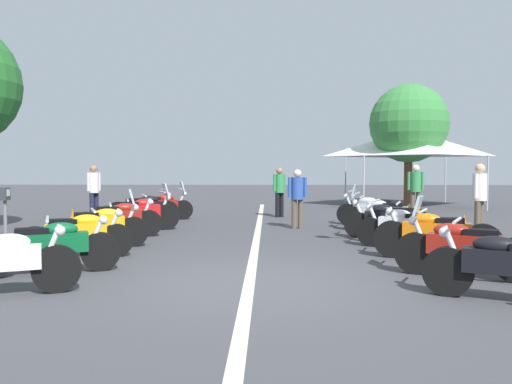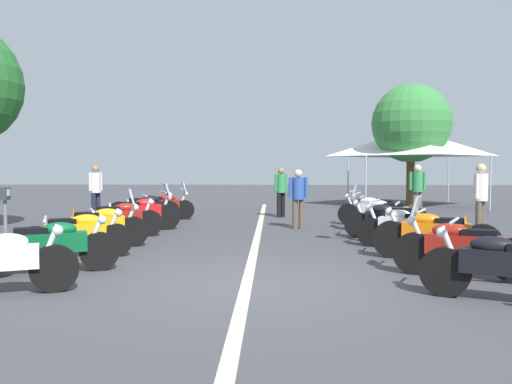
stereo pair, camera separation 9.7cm
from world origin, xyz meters
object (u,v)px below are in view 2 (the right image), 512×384
Objects in this scene: motorcycle_left_row_4 at (119,218)px; bystander_2 at (481,194)px; bystander_3 at (281,188)px; motorcycle_left_row_7 at (162,205)px; motorcycle_right_row_6 at (374,210)px; bystander_4 at (298,194)px; parking_meter at (5,210)px; event_tent at (412,143)px; motorcycle_left_row_5 at (139,212)px; motorcycle_right_row_3 at (406,227)px; motorcycle_right_row_2 at (435,234)px; motorcycle_right_row_4 at (389,220)px; motorcycle_left_row_6 at (145,208)px; bystander_0 at (417,187)px; motorcycle_left_row_3 at (100,225)px; bystander_1 at (96,188)px; motorcycle_left_row_2 at (77,234)px; motorcycle_right_row_5 at (383,213)px; motorcycle_right_row_0 at (507,266)px; traffic_cone_1 at (74,221)px; roadside_tree_1 at (411,124)px; motorcycle_left_row_1 at (48,245)px; traffic_cone_0 at (465,228)px; motorcycle_right_row_1 at (460,247)px.

motorcycle_left_row_4 is 8.50m from bystander_2.
motorcycle_left_row_7 is at bearing -115.48° from bystander_3.
bystander_4 is at bearing 39.00° from motorcycle_right_row_6.
parking_meter is 16.80m from event_tent.
motorcycle_right_row_6 is (1.36, -6.30, -0.03)m from motorcycle_left_row_5.
motorcycle_left_row_4 is 6.44m from motorcycle_right_row_3.
bystander_3 is at bearing -52.77° from motorcycle_right_row_2.
motorcycle_left_row_5 is 1.01× the size of motorcycle_right_row_4.
bystander_0 reaches higher than motorcycle_left_row_6.
motorcycle_left_row_6 is at bearing -7.17° from motorcycle_right_row_3.
motorcycle_right_row_2 is (-1.23, -6.39, 0.01)m from motorcycle_left_row_3.
bystander_1 reaches higher than motorcycle_right_row_4.
motorcycle_right_row_4 is 1.28× the size of bystander_4.
motorcycle_right_row_3 is at bearing 164.65° from event_tent.
motorcycle_left_row_2 is 7.56m from motorcycle_right_row_5.
motorcycle_right_row_3 is (-4.14, -6.33, -0.02)m from motorcycle_left_row_6.
motorcycle_right_row_6 is at bearing 35.34° from parking_meter.
motorcycle_right_row_0 is 2.87m from motorcycle_right_row_2.
motorcycle_right_row_4 is (1.44, -6.19, -0.01)m from motorcycle_left_row_3.
motorcycle_right_row_3 is at bearing -63.02° from motorcycle_right_row_2.
motorcycle_right_row_5 is 1.29m from motorcycle_right_row_6.
motorcycle_left_row_6 is at bearing 172.18° from bystander_1.
event_tent reaches higher than motorcycle_left_row_2.
event_tent is (7.34, -2.97, 2.20)m from motorcycle_right_row_6.
motorcycle_left_row_5 reaches higher than traffic_cone_1.
parking_meter is at bearing 116.25° from bystander_4.
motorcycle_left_row_7 is 0.41× the size of roadside_tree_1.
traffic_cone_0 is at bearing 2.38° from motorcycle_left_row_1.
motorcycle_left_row_4 is 4.51m from bystander_1.
motorcycle_right_row_5 is at bearing -5.78° from bystander_3.
motorcycle_left_row_6 reaches higher than traffic_cone_0.
motorcycle_left_row_6 is 3.18× the size of traffic_cone_1.
motorcycle_left_row_5 is 6.71m from motorcycle_right_row_3.
motorcycle_right_row_6 is at bearing -63.36° from motorcycle_right_row_0.
motorcycle_right_row_0 is (-8.26, -6.48, -0.01)m from motorcycle_left_row_6.
motorcycle_left_row_1 is 1.00× the size of motorcycle_right_row_4.
motorcycle_right_row_3 is at bearing -61.08° from motorcycle_right_row_0.
motorcycle_left_row_3 is 5.91m from bystander_1.
motorcycle_right_row_2 is (-4.01, -6.30, -0.01)m from motorcycle_left_row_5.
bystander_2 is (-2.29, -8.53, 0.55)m from motorcycle_left_row_6.
traffic_cone_1 is (4.98, 7.74, -0.18)m from motorcycle_right_row_1.
motorcycle_right_row_4 is at bearing -67.03° from motorcycle_right_row_2.
motorcycle_left_row_2 is at bearing 121.57° from bystander_4.
bystander_2 is at bearing 176.11° from roadside_tree_1.
motorcycle_left_row_5 is 0.97× the size of motorcycle_right_row_5.
bystander_0 is (8.81, -8.07, 0.56)m from motorcycle_left_row_1.
motorcycle_right_row_3 is 9.91m from bystander_1.
motorcycle_right_row_0 is (-9.59, -6.26, -0.00)m from motorcycle_left_row_7.
motorcycle_right_row_6 is (4.13, -0.18, 0.00)m from motorcycle_right_row_3.
bystander_2 is at bearing -42.18° from motorcycle_left_row_7.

